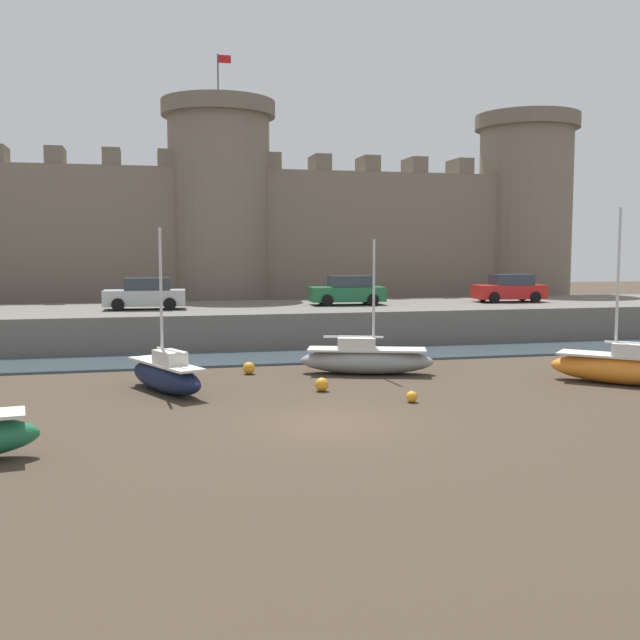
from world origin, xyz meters
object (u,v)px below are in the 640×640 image
sailboat_midflat_centre (166,375)px  mooring_buoy_mid_mud (412,397)px  car_quay_east (348,291)px  sailboat_near_channel_right (366,359)px  mooring_buoy_off_centre (322,384)px  car_quay_west (145,294)px  car_quay_centre_west (509,289)px  sailboat_foreground_right (623,367)px  mooring_buoy_near_channel (249,368)px

sailboat_midflat_centre → mooring_buoy_mid_mud: 8.34m
car_quay_east → mooring_buoy_mid_mud: bearing=-98.9°
sailboat_near_channel_right → mooring_buoy_off_centre: 4.01m
car_quay_west → mooring_buoy_off_centre: bearing=-68.6°
sailboat_midflat_centre → car_quay_centre_west: sailboat_midflat_centre is taller
sailboat_near_channel_right → car_quay_centre_west: sailboat_near_channel_right is taller
sailboat_midflat_centre → sailboat_near_channel_right: bearing=15.0°
sailboat_foreground_right → mooring_buoy_off_centre: sailboat_foreground_right is taller
car_quay_east → sailboat_foreground_right: bearing=-70.9°
sailboat_foreground_right → mooring_buoy_off_centre: (-10.89, 1.16, -0.39)m
car_quay_west → mooring_buoy_mid_mud: bearing=-64.7°
sailboat_foreground_right → car_quay_west: (-16.68, 15.92, 1.93)m
mooring_buoy_mid_mud → car_quay_east: (2.81, 17.89, 2.37)m
car_quay_west → mooring_buoy_near_channel: bearing=-70.1°
mooring_buoy_off_centre → car_quay_east: (5.15, 15.41, 2.31)m
mooring_buoy_near_channel → mooring_buoy_off_centre: bearing=-64.6°
car_quay_east → car_quay_west: bearing=-176.6°
mooring_buoy_mid_mud → mooring_buoy_near_channel: mooring_buoy_near_channel is taller
sailboat_midflat_centre → car_quay_east: sailboat_midflat_centre is taller
mooring_buoy_off_centre → car_quay_west: bearing=111.4°
sailboat_near_channel_right → mooring_buoy_mid_mud: 5.61m
sailboat_near_channel_right → sailboat_midflat_centre: bearing=-165.0°
mooring_buoy_mid_mud → car_quay_east: size_ratio=0.09×
sailboat_foreground_right → car_quay_centre_west: sailboat_foreground_right is taller
car_quay_centre_west → car_quay_east: (-9.87, -0.07, 0.00)m
sailboat_near_channel_right → mooring_buoy_near_channel: 4.58m
car_quay_centre_west → car_quay_east: same height
sailboat_near_channel_right → car_quay_centre_west: bearing=44.7°
car_quay_west → car_quay_centre_west: 20.82m
car_quay_west → car_quay_centre_west: same height
sailboat_near_channel_right → mooring_buoy_mid_mud: size_ratio=14.80×
sailboat_foreground_right → car_quay_west: size_ratio=1.52×
car_quay_centre_west → car_quay_east: bearing=-179.6°
sailboat_midflat_centre → sailboat_near_channel_right: size_ratio=1.03×
sailboat_near_channel_right → sailboat_foreground_right: 9.40m
sailboat_foreground_right → mooring_buoy_mid_mud: 8.65m
sailboat_foreground_right → mooring_buoy_near_channel: 13.87m
car_quay_centre_west → sailboat_foreground_right: bearing=-103.9°
sailboat_midflat_centre → mooring_buoy_off_centre: size_ratio=11.85×
sailboat_near_channel_right → car_quay_west: 14.44m
sailboat_midflat_centre → mooring_buoy_off_centre: (5.20, -1.04, -0.37)m
mooring_buoy_near_channel → car_quay_east: car_quay_east is taller
mooring_buoy_near_channel → car_quay_east: size_ratio=0.11×
sailboat_midflat_centre → mooring_buoy_near_channel: sailboat_midflat_centre is taller
sailboat_near_channel_right → car_quay_centre_west: 17.70m
car_quay_west → sailboat_midflat_centre: bearing=-87.5°
sailboat_near_channel_right → car_quay_east: 12.73m
mooring_buoy_off_centre → car_quay_east: 16.41m
sailboat_midflat_centre → mooring_buoy_mid_mud: bearing=-25.0°
mooring_buoy_off_centre → car_quay_west: 16.02m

